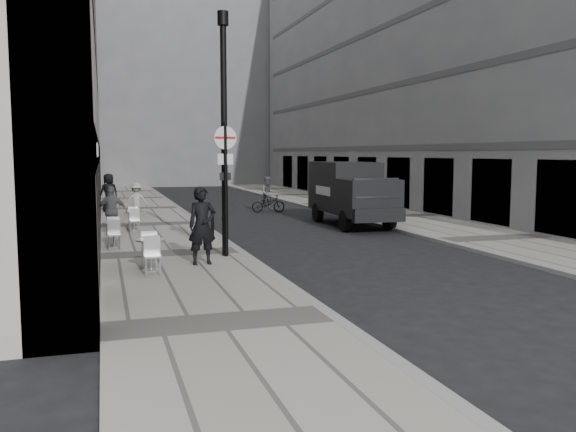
% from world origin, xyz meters
% --- Properties ---
extents(ground, '(120.00, 120.00, 0.00)m').
position_xyz_m(ground, '(0.00, 0.00, 0.00)').
color(ground, black).
rests_on(ground, ground).
extents(sidewalk, '(4.00, 60.00, 0.12)m').
position_xyz_m(sidewalk, '(-2.00, 18.00, 0.06)').
color(sidewalk, '#A09B91').
rests_on(sidewalk, ground).
extents(far_sidewalk, '(4.00, 60.00, 0.12)m').
position_xyz_m(far_sidewalk, '(9.00, 18.00, 0.06)').
color(far_sidewalk, '#A09B91').
rests_on(far_sidewalk, ground).
extents(building_left, '(4.00, 45.00, 18.00)m').
position_xyz_m(building_left, '(-6.00, 24.50, 9.00)').
color(building_left, beige).
rests_on(building_left, ground).
extents(building_right, '(6.00, 45.00, 20.00)m').
position_xyz_m(building_right, '(14.00, 24.50, 10.00)').
color(building_right, gray).
rests_on(building_right, ground).
extents(building_far, '(24.00, 16.00, 22.00)m').
position_xyz_m(building_far, '(1.50, 56.00, 11.00)').
color(building_far, gray).
rests_on(building_far, ground).
extents(walking_man, '(0.79, 0.56, 2.04)m').
position_xyz_m(walking_man, '(-1.44, 8.23, 1.14)').
color(walking_man, black).
rests_on(walking_man, sidewalk).
extents(sign_post, '(0.64, 0.15, 3.75)m').
position_xyz_m(sign_post, '(-0.60, 9.29, 2.52)').
color(sign_post, black).
rests_on(sign_post, sidewalk).
extents(lamppost, '(0.30, 0.30, 6.77)m').
position_xyz_m(lamppost, '(-0.60, 9.43, 3.88)').
color(lamppost, black).
rests_on(lamppost, sidewalk).
extents(bollard_near, '(0.11, 0.11, 0.86)m').
position_xyz_m(bollard_near, '(-0.15, 14.08, 0.55)').
color(bollard_near, black).
rests_on(bollard_near, sidewalk).
extents(bollard_far, '(0.14, 0.14, 1.02)m').
position_xyz_m(bollard_far, '(-0.60, 9.54, 0.63)').
color(bollard_far, black).
rests_on(bollard_far, sidewalk).
extents(panel_van, '(2.27, 5.69, 2.64)m').
position_xyz_m(panel_van, '(6.01, 16.06, 1.49)').
color(panel_van, black).
rests_on(panel_van, ground).
extents(cyclist, '(1.74, 0.72, 1.83)m').
position_xyz_m(cyclist, '(4.19, 22.49, 0.72)').
color(cyclist, black).
rests_on(cyclist, ground).
extents(pedestrian_a, '(1.07, 0.53, 1.76)m').
position_xyz_m(pedestrian_a, '(-3.60, 14.63, 1.00)').
color(pedestrian_a, '#5C5C61').
rests_on(pedestrian_a, sidewalk).
extents(pedestrian_b, '(1.08, 0.68, 1.61)m').
position_xyz_m(pedestrian_b, '(-2.47, 20.24, 0.92)').
color(pedestrian_b, '#ADA6A0').
rests_on(pedestrian_b, sidewalk).
extents(pedestrian_c, '(1.09, 0.90, 1.91)m').
position_xyz_m(pedestrian_c, '(-3.60, 23.99, 1.07)').
color(pedestrian_c, black).
rests_on(pedestrian_c, sidewalk).
extents(cafe_table_near, '(0.67, 1.52, 0.87)m').
position_xyz_m(cafe_table_near, '(-2.80, 15.92, 0.56)').
color(cafe_table_near, silver).
rests_on(cafe_table_near, sidewalk).
extents(cafe_table_mid, '(0.72, 1.62, 0.92)m').
position_xyz_m(cafe_table_mid, '(-2.80, 7.74, 0.59)').
color(cafe_table_mid, silver).
rests_on(cafe_table_mid, sidewalk).
extents(cafe_table_far, '(0.69, 1.56, 0.89)m').
position_xyz_m(cafe_table_far, '(-3.60, 12.05, 0.57)').
color(cafe_table_far, '#A7A7A9').
rests_on(cafe_table_far, sidewalk).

